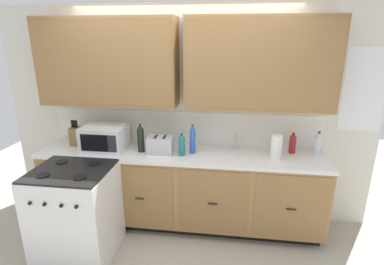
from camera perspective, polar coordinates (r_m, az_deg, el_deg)
ground_plane at (r=3.59m, az=-2.94°, el=-19.49°), size 8.00×8.00×0.00m
wall_unit at (r=3.39m, az=-1.77°, el=9.28°), size 4.40×0.40×2.53m
counter_run at (r=3.58m, az=-2.14°, el=-10.53°), size 3.23×0.64×0.93m
stove_range at (r=3.37m, az=-21.17°, el=-13.88°), size 0.76×0.68×0.95m
microwave at (r=3.57m, az=-16.28°, el=-0.99°), size 0.48×0.37×0.28m
toaster at (r=3.36m, az=-6.03°, el=-2.36°), size 0.28×0.18×0.19m
knife_block at (r=3.84m, az=-21.14°, el=-0.58°), size 0.11×0.14×0.31m
sink_faucet at (r=3.51m, az=8.20°, el=-1.48°), size 0.02×0.02×0.20m
paper_towel_roll at (r=3.29m, az=15.71°, el=-2.72°), size 0.12×0.12×0.26m
bottle_teal at (r=3.27m, az=-1.96°, el=-2.34°), size 0.07×0.07×0.25m
bottle_clear at (r=3.58m, az=22.78°, el=-1.90°), size 0.08×0.08×0.26m
bottle_blue at (r=3.33m, az=0.11°, el=-1.32°), size 0.06×0.06×0.33m
bottle_dark at (r=3.41m, az=-9.72°, el=-1.05°), size 0.08×0.08×0.33m
bottle_red at (r=3.52m, az=18.54°, el=-1.92°), size 0.07×0.07×0.23m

